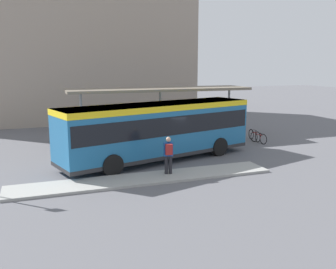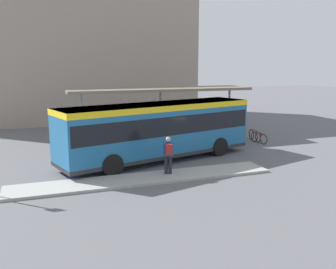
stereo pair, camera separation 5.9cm
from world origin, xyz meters
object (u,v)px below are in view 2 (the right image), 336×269
pedestrian_waiting (168,153)px  bicycle_black (255,135)px  potted_planter_near_shelter (224,132)px  bicycle_red (259,138)px  city_bus (159,128)px

pedestrian_waiting → bicycle_black: bearing=-42.8°
pedestrian_waiting → potted_planter_near_shelter: (6.24, 6.12, -0.39)m
bicycle_red → city_bus: bearing=98.1°
bicycle_red → potted_planter_near_shelter: size_ratio=1.15×
city_bus → pedestrian_waiting: bearing=-115.7°
bicycle_black → potted_planter_near_shelter: bearing=90.5°
bicycle_black → potted_planter_near_shelter: potted_planter_near_shelter is taller
potted_planter_near_shelter → bicycle_black: bearing=-5.7°
potted_planter_near_shelter → city_bus: bearing=-151.8°
city_bus → bicycle_red: bearing=-0.8°
pedestrian_waiting → potted_planter_near_shelter: 8.75m
city_bus → pedestrian_waiting: size_ratio=6.42×
bicycle_black → bicycle_red: bearing=175.5°
city_bus → potted_planter_near_shelter: size_ratio=7.97×
bicycle_black → potted_planter_near_shelter: (-2.24, 0.22, 0.37)m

